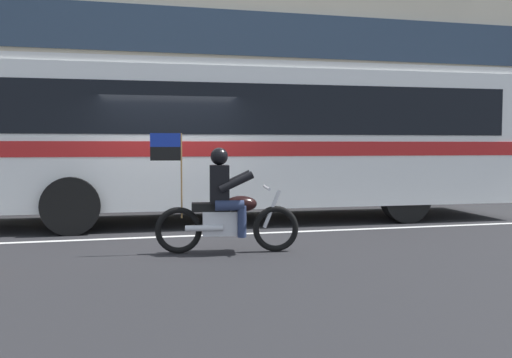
% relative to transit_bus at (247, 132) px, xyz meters
% --- Properties ---
extents(ground_plane, '(60.00, 60.00, 0.00)m').
position_rel_transit_bus_xyz_m(ground_plane, '(-1.73, -1.19, -1.88)').
color(ground_plane, black).
extents(sidewalk_curb, '(28.00, 3.80, 0.15)m').
position_rel_transit_bus_xyz_m(sidewalk_curb, '(-1.73, 3.91, -1.81)').
color(sidewalk_curb, gray).
rests_on(sidewalk_curb, ground_plane).
extents(lane_center_stripe, '(26.60, 0.14, 0.01)m').
position_rel_transit_bus_xyz_m(lane_center_stripe, '(-1.73, -1.79, -1.88)').
color(lane_center_stripe, silver).
rests_on(lane_center_stripe, ground_plane).
extents(transit_bus, '(11.31, 2.89, 3.22)m').
position_rel_transit_bus_xyz_m(transit_bus, '(0.00, 0.00, 0.00)').
color(transit_bus, white).
rests_on(transit_bus, ground_plane).
extents(motorcycle_with_rider, '(2.18, 0.68, 1.78)m').
position_rel_transit_bus_xyz_m(motorcycle_with_rider, '(-1.10, -3.42, -1.22)').
color(motorcycle_with_rider, black).
rests_on(motorcycle_with_rider, ground_plane).
extents(fire_hydrant, '(0.22, 0.30, 0.75)m').
position_rel_transit_bus_xyz_m(fire_hydrant, '(3.35, 2.52, -1.36)').
color(fire_hydrant, red).
rests_on(fire_hydrant, sidewalk_curb).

